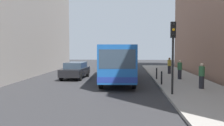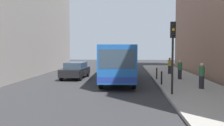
{
  "view_description": "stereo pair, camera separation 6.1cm",
  "coord_description": "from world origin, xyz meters",
  "px_view_note": "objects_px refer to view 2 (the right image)",
  "views": [
    {
      "loc": [
        1.01,
        -16.89,
        2.79
      ],
      "look_at": [
        -0.19,
        1.47,
        1.64
      ],
      "focal_mm": 38.89,
      "sensor_mm": 36.0,
      "label": 1
    },
    {
      "loc": [
        1.08,
        -16.88,
        2.79
      ],
      "look_at": [
        -0.19,
        1.47,
        1.64
      ],
      "focal_mm": 38.89,
      "sensor_mm": 36.0,
      "label": 2
    }
  ],
  "objects_px": {
    "bus": "(118,60)",
    "pedestrian_far_sidewalk": "(170,66)",
    "car_behind_bus": "(119,64)",
    "bollard_near": "(162,78)",
    "car_beside_bus": "(76,70)",
    "pedestrian_near_signal": "(202,76)",
    "traffic_light": "(173,44)",
    "pedestrian_mid_sidewalk": "(180,70)",
    "bollard_mid": "(157,73)"
  },
  "relations": [
    {
      "from": "bus",
      "to": "pedestrian_far_sidewalk",
      "type": "height_order",
      "value": "bus"
    },
    {
      "from": "car_behind_bus",
      "to": "bollard_near",
      "type": "height_order",
      "value": "car_behind_bus"
    },
    {
      "from": "car_beside_bus",
      "to": "bollard_near",
      "type": "relative_size",
      "value": 4.72
    },
    {
      "from": "car_behind_bus",
      "to": "pedestrian_near_signal",
      "type": "height_order",
      "value": "pedestrian_near_signal"
    },
    {
      "from": "bus",
      "to": "bollard_near",
      "type": "bearing_deg",
      "value": 136.67
    },
    {
      "from": "car_behind_bus",
      "to": "traffic_light",
      "type": "xyz_separation_m",
      "value": [
        3.74,
        -17.13,
        2.22
      ]
    },
    {
      "from": "pedestrian_far_sidewalk",
      "to": "bus",
      "type": "bearing_deg",
      "value": -22.64
    },
    {
      "from": "car_behind_bus",
      "to": "pedestrian_far_sidewalk",
      "type": "height_order",
      "value": "pedestrian_far_sidewalk"
    },
    {
      "from": "car_behind_bus",
      "to": "pedestrian_mid_sidewalk",
      "type": "bearing_deg",
      "value": 119.06
    },
    {
      "from": "bollard_near",
      "to": "bollard_mid",
      "type": "xyz_separation_m",
      "value": [
        0.0,
        3.06,
        0.0
      ]
    },
    {
      "from": "bollard_mid",
      "to": "car_beside_bus",
      "type": "bearing_deg",
      "value": 171.6
    },
    {
      "from": "bus",
      "to": "pedestrian_mid_sidewalk",
      "type": "xyz_separation_m",
      "value": [
        5.22,
        0.21,
        -0.77
      ]
    },
    {
      "from": "bus",
      "to": "car_beside_bus",
      "type": "relative_size",
      "value": 2.48
    },
    {
      "from": "car_behind_bus",
      "to": "bollard_near",
      "type": "distance_m",
      "value": 13.92
    },
    {
      "from": "traffic_light",
      "to": "bollard_mid",
      "type": "xyz_separation_m",
      "value": [
        -0.1,
        6.76,
        -2.38
      ]
    },
    {
      "from": "pedestrian_far_sidewalk",
      "to": "car_beside_bus",
      "type": "bearing_deg",
      "value": -44.26
    },
    {
      "from": "bus",
      "to": "pedestrian_far_sidewalk",
      "type": "distance_m",
      "value": 6.83
    },
    {
      "from": "car_behind_bus",
      "to": "pedestrian_mid_sidewalk",
      "type": "relative_size",
      "value": 2.73
    },
    {
      "from": "pedestrian_far_sidewalk",
      "to": "pedestrian_mid_sidewalk",
      "type": "bearing_deg",
      "value": 27.63
    },
    {
      "from": "bollard_mid",
      "to": "pedestrian_far_sidewalk",
      "type": "bearing_deg",
      "value": 67.5
    },
    {
      "from": "car_beside_bus",
      "to": "pedestrian_mid_sidewalk",
      "type": "xyz_separation_m",
      "value": [
        9.14,
        -1.02,
        0.17
      ]
    },
    {
      "from": "traffic_light",
      "to": "pedestrian_near_signal",
      "type": "height_order",
      "value": "traffic_light"
    },
    {
      "from": "bus",
      "to": "bollard_mid",
      "type": "height_order",
      "value": "bus"
    },
    {
      "from": "bus",
      "to": "car_behind_bus",
      "type": "xyz_separation_m",
      "value": [
        -0.35,
        10.55,
        -0.94
      ]
    },
    {
      "from": "car_beside_bus",
      "to": "bollard_near",
      "type": "bearing_deg",
      "value": 152.96
    },
    {
      "from": "pedestrian_near_signal",
      "to": "bollard_mid",
      "type": "bearing_deg",
      "value": 11.94
    },
    {
      "from": "pedestrian_mid_sidewalk",
      "to": "pedestrian_far_sidewalk",
      "type": "relative_size",
      "value": 0.98
    },
    {
      "from": "car_behind_bus",
      "to": "traffic_light",
      "type": "height_order",
      "value": "traffic_light"
    },
    {
      "from": "traffic_light",
      "to": "bollard_mid",
      "type": "distance_m",
      "value": 7.16
    },
    {
      "from": "bollard_mid",
      "to": "car_behind_bus",
      "type": "bearing_deg",
      "value": 109.32
    },
    {
      "from": "traffic_light",
      "to": "bollard_mid",
      "type": "bearing_deg",
      "value": 90.85
    },
    {
      "from": "bus",
      "to": "car_beside_bus",
      "type": "distance_m",
      "value": 4.22
    },
    {
      "from": "traffic_light",
      "to": "pedestrian_mid_sidewalk",
      "type": "relative_size",
      "value": 2.53
    },
    {
      "from": "pedestrian_near_signal",
      "to": "pedestrian_far_sidewalk",
      "type": "distance_m",
      "value": 9.01
    },
    {
      "from": "bollard_near",
      "to": "pedestrian_far_sidewalk",
      "type": "relative_size",
      "value": 0.58
    },
    {
      "from": "bus",
      "to": "car_behind_bus",
      "type": "bearing_deg",
      "value": -90.09
    },
    {
      "from": "bollard_mid",
      "to": "pedestrian_near_signal",
      "type": "xyz_separation_m",
      "value": [
        2.35,
        -4.66,
        0.36
      ]
    },
    {
      "from": "bollard_near",
      "to": "pedestrian_near_signal",
      "type": "height_order",
      "value": "pedestrian_near_signal"
    },
    {
      "from": "pedestrian_far_sidewalk",
      "to": "traffic_light",
      "type": "bearing_deg",
      "value": 17.1
    },
    {
      "from": "pedestrian_mid_sidewalk",
      "to": "traffic_light",
      "type": "bearing_deg",
      "value": 158.75
    },
    {
      "from": "bus",
      "to": "bollard_near",
      "type": "xyz_separation_m",
      "value": [
        3.28,
        -2.89,
        -1.1
      ]
    },
    {
      "from": "bus",
      "to": "bollard_near",
      "type": "height_order",
      "value": "bus"
    },
    {
      "from": "bollard_mid",
      "to": "pedestrian_near_signal",
      "type": "relative_size",
      "value": 0.57
    },
    {
      "from": "bus",
      "to": "car_beside_bus",
      "type": "xyz_separation_m",
      "value": [
        -3.92,
        1.24,
        -0.94
      ]
    },
    {
      "from": "bus",
      "to": "bollard_near",
      "type": "relative_size",
      "value": 11.69
    },
    {
      "from": "pedestrian_mid_sidewalk",
      "to": "pedestrian_far_sidewalk",
      "type": "height_order",
      "value": "pedestrian_far_sidewalk"
    },
    {
      "from": "traffic_light",
      "to": "pedestrian_near_signal",
      "type": "distance_m",
      "value": 3.68
    },
    {
      "from": "traffic_light",
      "to": "pedestrian_mid_sidewalk",
      "type": "distance_m",
      "value": 7.33
    },
    {
      "from": "bollard_near",
      "to": "bollard_mid",
      "type": "relative_size",
      "value": 1.0
    },
    {
      "from": "bollard_mid",
      "to": "pedestrian_far_sidewalk",
      "type": "height_order",
      "value": "pedestrian_far_sidewalk"
    }
  ]
}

